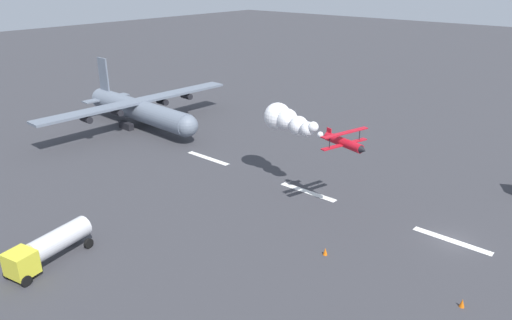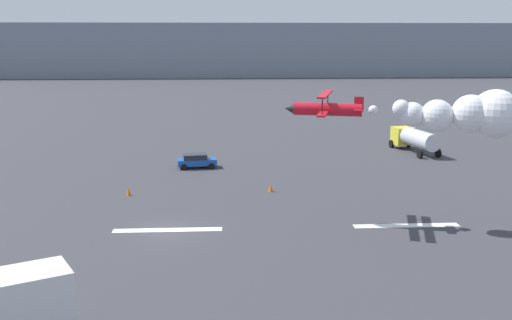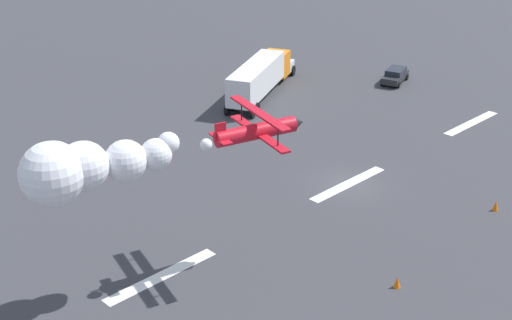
% 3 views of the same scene
% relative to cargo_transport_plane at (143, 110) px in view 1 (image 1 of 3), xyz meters
% --- Properties ---
extents(ground_plane, '(440.00, 440.00, 0.00)m').
position_rel_cargo_transport_plane_xyz_m(ground_plane, '(-54.53, 2.83, -3.25)').
color(ground_plane, '#38383D').
rests_on(ground_plane, ground).
extents(runway_stripe_3, '(8.00, 0.90, 0.01)m').
position_rel_cargo_transport_plane_xyz_m(runway_stripe_3, '(-54.53, 2.83, -3.25)').
color(runway_stripe_3, white).
rests_on(runway_stripe_3, ground).
extents(runway_stripe_4, '(8.00, 0.90, 0.01)m').
position_rel_cargo_transport_plane_xyz_m(runway_stripe_4, '(-36.69, 2.83, -3.25)').
color(runway_stripe_4, white).
rests_on(runway_stripe_4, ground).
extents(runway_stripe_5, '(8.00, 0.90, 0.01)m').
position_rel_cargo_transport_plane_xyz_m(runway_stripe_5, '(-18.85, 2.83, -3.25)').
color(runway_stripe_5, white).
rests_on(runway_stripe_5, ground).
extents(cargo_transport_plane, '(27.76, 37.25, 10.91)m').
position_rel_cargo_transport_plane_xyz_m(cargo_transport_plane, '(0.00, 0.00, 0.00)').
color(cargo_transport_plane, slate).
rests_on(cargo_transport_plane, ground).
extents(stunt_biplane_red, '(16.50, 8.13, 3.47)m').
position_rel_cargo_transport_plane_xyz_m(stunt_biplane_red, '(-33.30, 2.45, 5.25)').
color(stunt_biplane_red, red).
extents(fuel_tanker_truck, '(4.23, 8.69, 2.90)m').
position_rel_cargo_transport_plane_xyz_m(fuel_tanker_truck, '(-26.89, 31.37, -1.52)').
color(fuel_tanker_truck, yellow).
rests_on(fuel_tanker_truck, ground).
extents(traffic_cone_near, '(0.44, 0.44, 0.75)m').
position_rel_cargo_transport_plane_xyz_m(traffic_cone_near, '(-58.82, 12.75, -2.88)').
color(traffic_cone_near, orange).
rests_on(traffic_cone_near, ground).
extents(traffic_cone_far, '(0.44, 0.44, 0.75)m').
position_rel_cargo_transport_plane_xyz_m(traffic_cone_far, '(-46.03, 13.46, -2.88)').
color(traffic_cone_far, orange).
rests_on(traffic_cone_far, ground).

